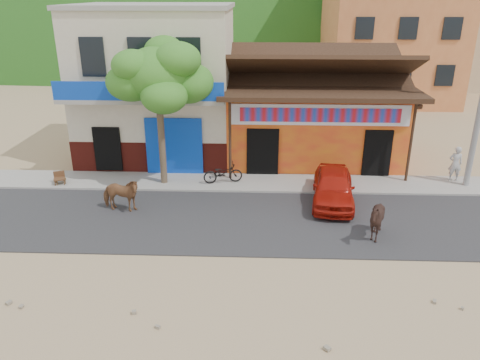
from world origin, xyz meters
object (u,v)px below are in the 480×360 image
object	(u,v)px
cow_dark	(377,220)
red_car	(333,187)
cow_tan	(121,195)
cafe_chair_left	(59,173)
tree	(160,114)
scooter	(223,173)
pedestrian	(455,164)
cafe_chair_right	(59,173)

from	to	relation	value
cow_dark	red_car	size ratio (longest dim) A/B	0.36
cow_tan	cafe_chair_left	xyz separation A→B (m)	(-3.31, 2.34, -0.10)
tree	cafe_chair_left	size ratio (longest dim) A/B	6.25
tree	cow_dark	bearing A→B (deg)	-29.56
scooter	pedestrian	distance (m)	9.95
scooter	cafe_chair_left	xyz separation A→B (m)	(-6.92, -0.41, 0.04)
tree	cow_dark	size ratio (longest dim) A/B	4.28
cafe_chair_right	cafe_chair_left	bearing A→B (deg)	-122.30
scooter	red_car	bearing A→B (deg)	-123.78
pedestrian	cow_tan	bearing A→B (deg)	18.99
tree	cafe_chair_right	world-z (taller)	tree
red_car	pedestrian	distance (m)	5.97
red_car	pedestrian	world-z (taller)	pedestrian
cafe_chair_right	red_car	bearing A→B (deg)	-38.90
cow_tan	cow_dark	distance (m)	9.19
tree	red_car	distance (m)	7.51
cow_dark	cafe_chair_right	size ratio (longest dim) A/B	1.58
scooter	pedestrian	world-z (taller)	pedestrian
cow_tan	cafe_chair_right	distance (m)	4.10
scooter	cafe_chair_left	distance (m)	6.93
tree	red_car	xyz separation A→B (m)	(6.93, -1.60, -2.42)
tree	cafe_chair_left	distance (m)	5.08
pedestrian	red_car	bearing A→B (deg)	27.51
tree	red_car	world-z (taller)	tree
tree	pedestrian	bearing A→B (deg)	3.25
cow_tan	cow_dark	size ratio (longest dim) A/B	1.11
scooter	pedestrian	xyz separation A→B (m)	(9.92, 0.66, 0.33)
cow_tan	pedestrian	bearing A→B (deg)	-67.48
tree	scooter	world-z (taller)	tree
red_car	cafe_chair_right	world-z (taller)	red_car
tree	scooter	bearing A→B (deg)	1.14
scooter	cafe_chair_right	xyz separation A→B (m)	(-6.92, -0.33, 0.01)
pedestrian	cafe_chair_right	distance (m)	16.87
pedestrian	cafe_chair_left	distance (m)	16.87
red_car	cafe_chair_left	distance (m)	11.40
scooter	cafe_chair_right	size ratio (longest dim) A/B	1.88
tree	red_car	bearing A→B (deg)	-12.96
cow_tan	cafe_chair_right	bearing A→B (deg)	62.20
scooter	cafe_chair_right	world-z (taller)	cafe_chair_right
cow_tan	cafe_chair_right	world-z (taller)	cow_tan
cow_tan	scooter	distance (m)	4.54
red_car	cafe_chair_right	distance (m)	11.41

